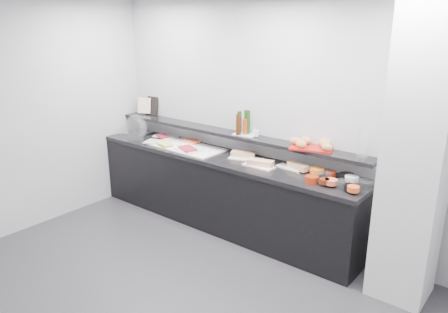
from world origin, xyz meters
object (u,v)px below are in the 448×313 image
Objects in this scene: carafe at (363,145)px; bread_tray at (312,147)px; sandwich_plate_mid at (259,166)px; condiment_tray at (245,135)px; framed_print at (152,106)px; cloche_base at (137,133)px.

bread_tray is at bearing 175.24° from carafe.
sandwich_plate_mid is at bearing -173.09° from bread_tray.
framed_print is at bearing 170.63° from condiment_tray.
sandwich_plate_mid is 1.16m from carafe.
carafe is (3.13, -0.14, 0.02)m from framed_print.
condiment_tray is (-0.37, 0.24, 0.25)m from sandwich_plate_mid.
framed_print is (0.06, 0.26, 0.36)m from cloche_base.
cloche_base is 1.48× the size of condiment_tray.
framed_print is at bearing 60.73° from cloche_base.
framed_print is 3.13m from carafe.
cloche_base is 1.10× the size of sandwich_plate_mid.
bread_tray is (0.87, -0.00, 0.00)m from condiment_tray.
carafe is (1.44, -0.05, 0.14)m from condiment_tray.
bread_tray is at bearing -12.20° from cloche_base.
carafe is at bearing -23.14° from bread_tray.
cloche_base is 1.51× the size of framed_print.
bread_tray reaches higher than cloche_base.
carafe reaches higher than condiment_tray.
framed_print reaches higher than cloche_base.
framed_print is 1.69m from condiment_tray.
sandwich_plate_mid is at bearing -8.99° from framed_print.
condiment_tray is (1.75, 0.17, 0.24)m from cloche_base.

